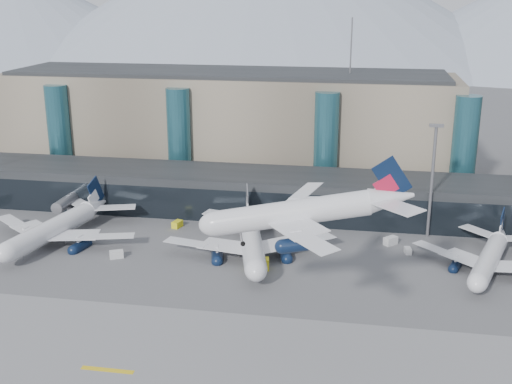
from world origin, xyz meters
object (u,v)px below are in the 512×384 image
jet_parked_left (62,219)px  jet_parked_mid (250,231)px  veh_a (116,254)px  veh_d (391,241)px  hero_jet (314,205)px  veh_b (177,224)px  lightmast_mid (432,175)px  veh_h (259,264)px  veh_g (408,251)px  jet_parked_right (492,250)px

jet_parked_left → jet_parked_mid: jet_parked_left is taller
veh_a → veh_d: veh_d is taller
hero_jet → veh_b: 65.13m
lightmast_mid → veh_b: bearing=-175.9°
jet_parked_mid → veh_h: size_ratio=9.39×
veh_b → veh_g: veh_b is taller
hero_jet → veh_g: (16.62, 42.67, -23.26)m
veh_h → veh_b: bearing=128.5°
veh_g → veh_h: veh_h is taller
lightmast_mid → veh_a: size_ratio=9.31×
jet_parked_mid → veh_h: (3.23, -8.69, -3.53)m
lightmast_mid → veh_b: (-57.04, -4.11, -13.65)m
lightmast_mid → hero_jet: size_ratio=0.80×
jet_parked_right → veh_d: bearing=82.7°
veh_d → veh_g: veh_d is taller
veh_a → veh_b: bearing=42.9°
jet_parked_left → jet_parked_right: bearing=-79.1°
veh_b → jet_parked_left: bearing=132.6°
jet_parked_left → veh_d: bearing=-71.7°
veh_b → veh_g: 52.65m
veh_d → jet_parked_right: bearing=-71.9°
lightmast_mid → hero_jet: bearing=-111.8°
jet_parked_right → veh_g: (-15.76, 4.93, -3.36)m
hero_jet → lightmast_mid: bearing=59.7°
hero_jet → veh_g: bearing=60.2°
jet_parked_right → veh_a: bearing=114.7°
lightmast_mid → jet_parked_left: lightmast_mid is taller
jet_parked_left → veh_h: (45.63, -8.71, -3.53)m
jet_parked_right → hero_jet: bearing=158.1°
lightmast_mid → veh_g: lightmast_mid is taller
veh_b → hero_jet: bearing=-128.0°
jet_parked_left → veh_h: jet_parked_left is taller
hero_jet → veh_h: size_ratio=7.80×
lightmast_mid → jet_parked_mid: bearing=-157.6°
veh_b → veh_h: (22.70, -20.07, 0.36)m
veh_a → lightmast_mid: bearing=-6.7°
veh_b → veh_g: bearing=-81.2°
hero_jet → jet_parked_mid: hero_jet is taller
lightmast_mid → veh_h: bearing=-144.9°
lightmast_mid → jet_parked_right: 21.84m
hero_jet → veh_g: size_ratio=14.74×
veh_b → veh_d: 48.82m
jet_parked_right → veh_h: bearing=119.2°
jet_parked_left → veh_d: (71.69, 9.07, -3.78)m
lightmast_mid → hero_jet: hero_jet is taller
veh_a → veh_g: veh_a is taller
hero_jet → jet_parked_right: size_ratio=0.97×
jet_parked_right → veh_d: jet_parked_right is taller
hero_jet → veh_h: (-12.90, 29.33, -22.76)m
veh_a → veh_h: bearing=-27.9°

